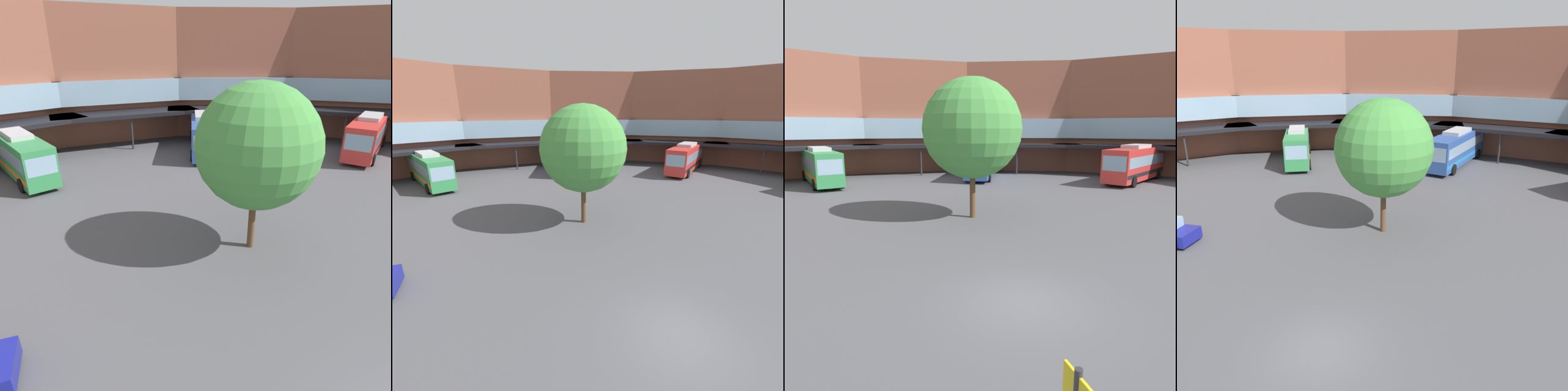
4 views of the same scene
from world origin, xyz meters
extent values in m
plane|color=#515156|center=(0.00, 0.00, 0.00)|extent=(129.33, 129.33, 0.00)
cube|color=#93543F|center=(13.88, 37.16, 7.05)|extent=(16.71, 11.08, 14.09)
cube|color=#8CADC6|center=(13.67, 36.59, 5.64)|extent=(15.33, 10.76, 2.47)
cube|color=black|center=(12.13, 32.47, 3.52)|extent=(16.01, 9.21, 0.40)
cylinder|color=#2D2D33|center=(11.57, 30.97, 1.76)|extent=(0.20, 0.20, 3.52)
cube|color=#93543F|center=(0.00, 39.66, 7.05)|extent=(15.60, 6.00, 14.09)
cube|color=#8CADC6|center=(0.00, 39.06, 5.64)|extent=(14.04, 6.24, 2.47)
cube|color=black|center=(0.00, 34.66, 3.52)|extent=(15.60, 4.00, 0.40)
cylinder|color=#2D2D33|center=(0.00, 33.06, 1.76)|extent=(0.20, 0.20, 3.52)
cube|color=#93543F|center=(-13.88, 37.16, 7.05)|extent=(16.71, 11.08, 14.09)
cube|color=#8CADC6|center=(-13.67, 36.59, 5.64)|extent=(15.33, 10.76, 2.47)
cube|color=black|center=(-12.13, 32.47, 3.52)|extent=(16.01, 9.21, 0.40)
cylinder|color=#2D2D33|center=(-11.57, 30.97, 1.76)|extent=(0.20, 0.20, 3.52)
cube|color=black|center=(-22.73, 26.17, 3.52)|extent=(14.40, 13.25, 0.40)
cylinder|color=#2D2D33|center=(-21.68, 24.97, 1.76)|extent=(0.20, 0.20, 3.52)
cube|color=#338C4C|center=(-10.57, 28.79, 1.89)|extent=(5.63, 11.46, 3.08)
cube|color=#8CADC6|center=(-10.57, 28.79, 2.26)|extent=(5.47, 10.83, 0.99)
cube|color=orange|center=(-10.57, 28.79, 1.03)|extent=(5.58, 11.25, 0.37)
cube|color=#8CADC6|center=(-8.92, 23.46, 2.26)|extent=(2.06, 0.74, 1.36)
cube|color=#B2B2B7|center=(-10.57, 28.79, 3.61)|extent=(2.81, 4.37, 0.36)
cylinder|color=black|center=(-8.29, 25.49, 0.55)|extent=(0.61, 1.14, 1.10)
cylinder|color=black|center=(-10.59, 24.77, 0.55)|extent=(0.61, 1.14, 1.10)
cylinder|color=black|center=(-10.55, 32.80, 0.55)|extent=(0.61, 1.14, 1.10)
cylinder|color=black|center=(-12.85, 32.08, 0.55)|extent=(0.61, 1.14, 1.10)
cube|color=#2D519E|center=(6.87, 29.89, 1.91)|extent=(6.99, 12.05, 3.12)
cube|color=#8CADC6|center=(6.87, 29.89, 2.29)|extent=(6.76, 11.41, 1.00)
cube|color=#267FBF|center=(6.87, 29.89, 1.04)|extent=(6.92, 11.84, 0.37)
cube|color=#8CADC6|center=(4.55, 24.39, 2.29)|extent=(2.08, 0.97, 1.37)
cube|color=#B2B2B7|center=(6.87, 29.89, 3.65)|extent=(3.30, 4.67, 0.36)
cylinder|color=black|center=(6.43, 25.63, 0.55)|extent=(0.70, 1.13, 1.10)
cylinder|color=black|center=(4.12, 26.61, 0.55)|extent=(0.70, 1.13, 1.10)
cylinder|color=black|center=(9.61, 33.16, 0.55)|extent=(0.70, 1.13, 1.10)
cylinder|color=black|center=(7.31, 34.14, 0.55)|extent=(0.70, 1.13, 1.10)
cylinder|color=black|center=(-10.88, 8.61, 0.33)|extent=(0.68, 0.27, 0.66)
cylinder|color=brown|center=(1.09, 11.43, 1.96)|extent=(0.36, 0.36, 3.92)
sphere|color=#479342|center=(1.09, 11.43, 5.62)|extent=(6.19, 6.19, 6.19)
camera|label=1|loc=(-8.00, -1.76, 9.98)|focal=30.70mm
camera|label=2|loc=(-6.46, -5.66, 8.18)|focal=24.03mm
camera|label=3|loc=(-4.18, -9.94, 5.62)|focal=32.31mm
camera|label=4|loc=(3.75, -11.80, 10.76)|focal=35.21mm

